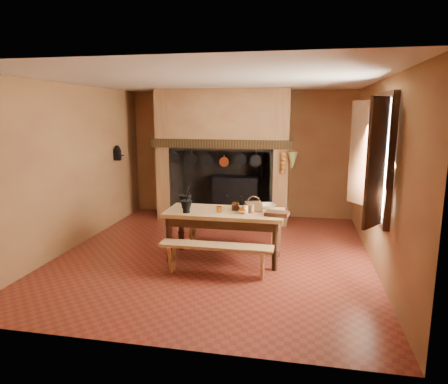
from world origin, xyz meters
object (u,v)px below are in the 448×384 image
bench_front (216,252)px  coffee_grinder (235,206)px  mixing_bowl (267,206)px  wicker_basket (253,206)px  work_table (225,219)px  iron_range (237,196)px

bench_front → coffee_grinder: size_ratio=9.65×
mixing_bowl → wicker_basket: wicker_basket is taller
mixing_bowl → work_table: bearing=-154.1°
work_table → wicker_basket: (0.44, 0.06, 0.21)m
bench_front → wicker_basket: size_ratio=5.52×
mixing_bowl → wicker_basket: 0.31m
work_table → mixing_bowl: size_ratio=6.53×
iron_range → bench_front: (0.25, -3.31, -0.14)m
iron_range → coffee_grinder: (0.40, -2.56, 0.38)m
iron_range → wicker_basket: (0.69, -2.59, 0.40)m
work_table → bench_front: size_ratio=1.13×
iron_range → wicker_basket: size_ratio=5.39×
work_table → mixing_bowl: (0.63, 0.31, 0.16)m
work_table → coffee_grinder: 0.26m
bench_front → coffee_grinder: bearing=78.3°
work_table → bench_front: bearing=-90.0°
coffee_grinder → wicker_basket: size_ratio=0.57×
bench_front → mixing_bowl: (0.63, 0.96, 0.49)m
iron_range → mixing_bowl: (0.88, -2.34, 0.35)m
bench_front → iron_range: bearing=94.2°
bench_front → coffee_grinder: coffee_grinder is taller
bench_front → coffee_grinder: (0.15, 0.75, 0.52)m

